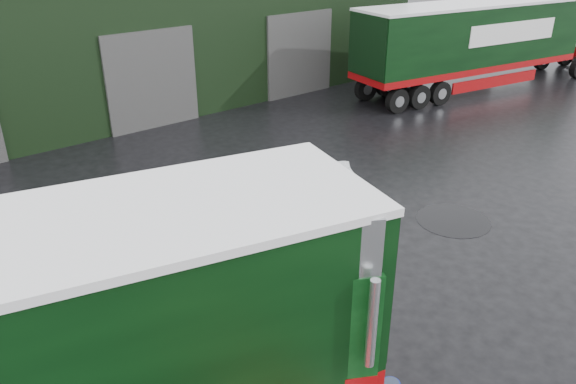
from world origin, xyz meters
name	(u,v)px	position (x,y,z in m)	size (l,w,h in m)	color
ground	(363,295)	(0.00, 0.00, 0.00)	(100.00, 100.00, 0.00)	black
warehouse	(91,32)	(2.00, 20.00, 3.16)	(32.40, 12.40, 6.30)	black
lorry_right	(470,47)	(17.00, 9.00, 2.21)	(2.91, 16.83, 4.42)	silver
puddle_1	(453,220)	(4.69, 0.87, 0.00)	(2.14, 2.14, 0.01)	black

